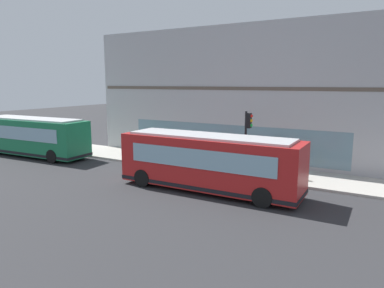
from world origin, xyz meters
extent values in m
plane|color=#2D2D30|center=(0.00, 0.00, 0.00)|extent=(120.00, 120.00, 0.00)
cube|color=#B2ADA3|center=(4.51, 0.00, 0.07)|extent=(3.81, 40.00, 0.15)
cube|color=#A8A8AD|center=(9.97, 0.00, 4.92)|extent=(7.11, 23.72, 9.85)
cube|color=brown|center=(6.56, 0.00, 5.42)|extent=(0.36, 23.25, 0.24)
cube|color=slate|center=(6.46, 0.00, 1.60)|extent=(0.12, 16.60, 2.40)
cube|color=red|center=(-0.35, -1.89, 1.60)|extent=(2.65, 10.04, 2.70)
cube|color=silver|center=(-0.35, -1.89, 3.01)|extent=(2.26, 9.03, 0.12)
cube|color=#8CB2C6|center=(-0.43, 3.09, 2.05)|extent=(2.20, 0.11, 1.20)
cube|color=#8CB2C6|center=(0.92, -1.87, 2.00)|extent=(0.18, 8.20, 1.00)
cube|color=#8CB2C6|center=(-1.62, -1.91, 2.00)|extent=(0.18, 8.20, 1.00)
cube|color=black|center=(-0.35, -1.89, 0.43)|extent=(2.69, 10.08, 0.20)
cylinder|color=black|center=(0.74, 1.73, 0.50)|extent=(0.31, 1.00, 1.00)
cylinder|color=black|center=(-1.56, 1.69, 0.50)|extent=(0.31, 1.00, 1.00)
cylinder|color=black|center=(0.85, -5.27, 0.50)|extent=(0.31, 1.00, 1.00)
cylinder|color=black|center=(-1.45, -5.31, 0.50)|extent=(0.31, 1.00, 1.00)
cube|color=#197247|center=(0.78, 14.54, 1.60)|extent=(3.06, 10.12, 2.70)
cube|color=silver|center=(0.78, 14.54, 3.01)|extent=(2.63, 9.11, 0.12)
cube|color=#8CB2C6|center=(2.05, 14.61, 2.00)|extent=(0.52, 8.19, 1.00)
cube|color=#8CB2C6|center=(-0.49, 14.47, 2.00)|extent=(0.52, 8.19, 1.00)
cube|color=black|center=(0.78, 14.54, 0.43)|extent=(3.10, 10.17, 0.20)
cylinder|color=black|center=(1.73, 18.20, 0.50)|extent=(0.36, 1.02, 1.00)
cylinder|color=black|center=(2.12, 11.21, 0.50)|extent=(0.36, 1.02, 1.00)
cylinder|color=black|center=(-0.18, 11.08, 0.50)|extent=(0.36, 1.02, 1.00)
cylinder|color=black|center=(2.99, -2.65, 2.14)|extent=(0.14, 0.14, 3.98)
cube|color=black|center=(2.99, -2.84, 3.58)|extent=(0.32, 0.24, 0.90)
sphere|color=red|center=(2.99, -2.97, 3.86)|extent=(0.20, 0.20, 0.20)
sphere|color=yellow|center=(2.99, -2.97, 3.58)|extent=(0.20, 0.20, 0.20)
sphere|color=green|center=(2.99, -2.97, 3.30)|extent=(0.20, 0.20, 0.20)
cylinder|color=yellow|center=(3.84, -5.99, 0.43)|extent=(0.24, 0.24, 0.55)
sphere|color=yellow|center=(3.84, -5.99, 0.78)|extent=(0.22, 0.22, 0.22)
cylinder|color=yellow|center=(3.84, -6.16, 0.48)|extent=(0.10, 0.12, 0.10)
cylinder|color=yellow|center=(4.01, -5.99, 0.48)|extent=(0.12, 0.10, 0.10)
cylinder|color=#3359A5|center=(4.09, 4.42, 0.58)|extent=(0.14, 0.14, 0.85)
cylinder|color=#3359A5|center=(3.92, 4.44, 0.58)|extent=(0.14, 0.14, 0.85)
cylinder|color=#3F8C4C|center=(4.00, 4.43, 1.34)|extent=(0.32, 0.32, 0.67)
sphere|color=tan|center=(4.00, 4.43, 1.79)|extent=(0.23, 0.23, 0.23)
cylinder|color=#3359A5|center=(4.81, -3.87, 0.53)|extent=(0.14, 0.14, 0.76)
cylinder|color=#3359A5|center=(4.85, -4.05, 0.53)|extent=(0.14, 0.14, 0.76)
cylinder|color=black|center=(4.83, -3.96, 1.22)|extent=(0.32, 0.32, 0.60)
sphere|color=#9E704C|center=(4.83, -3.96, 1.62)|extent=(0.21, 0.21, 0.21)
cylinder|color=silver|center=(3.46, 1.30, 0.55)|extent=(0.14, 0.14, 0.80)
cylinder|color=silver|center=(3.61, 1.20, 0.55)|extent=(0.14, 0.14, 0.80)
cylinder|color=#3359A5|center=(3.53, 1.25, 1.27)|extent=(0.32, 0.32, 0.64)
sphere|color=brown|center=(3.53, 1.25, 1.70)|extent=(0.22, 0.22, 0.22)
cube|color=#263F99|center=(3.97, 0.05, 0.60)|extent=(0.44, 0.40, 0.90)
cube|color=#8CB2C6|center=(3.97, -0.16, 0.78)|extent=(0.35, 0.03, 0.30)
camera|label=1|loc=(-16.78, -10.37, 5.81)|focal=32.85mm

